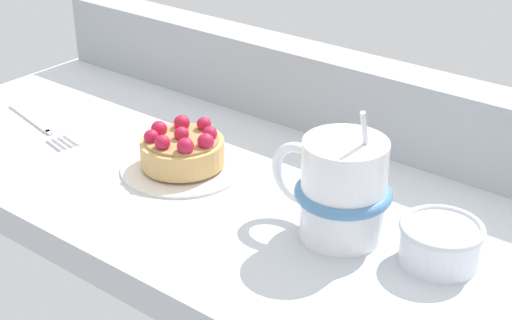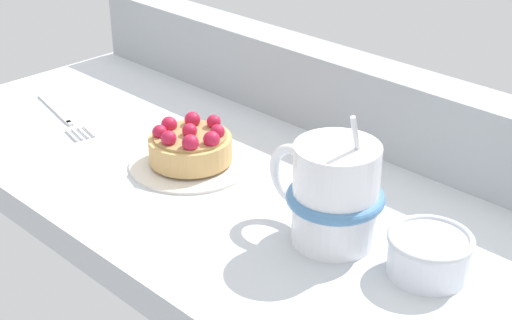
{
  "view_description": "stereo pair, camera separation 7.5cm",
  "coord_description": "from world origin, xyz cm",
  "px_view_note": "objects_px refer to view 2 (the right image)",
  "views": [
    {
      "loc": [
        46.11,
        -55.15,
        38.99
      ],
      "look_at": [
        4.61,
        -2.33,
        4.43
      ],
      "focal_mm": 53.81,
      "sensor_mm": 36.0,
      "label": 1
    },
    {
      "loc": [
        51.77,
        -50.16,
        38.99
      ],
      "look_at": [
        4.61,
        -2.33,
        4.43
      ],
      "focal_mm": 53.81,
      "sensor_mm": 36.0,
      "label": 2
    }
  ],
  "objects_px": {
    "raspberry_tart": "(190,145)",
    "coffee_mug": "(333,193)",
    "dessert_plate": "(191,162)",
    "dessert_fork": "(62,115)",
    "sugar_bowl": "(429,253)"
  },
  "relations": [
    {
      "from": "dessert_plate",
      "to": "raspberry_tart",
      "type": "relative_size",
      "value": 1.5
    },
    {
      "from": "raspberry_tart",
      "to": "sugar_bowl",
      "type": "distance_m",
      "value": 0.3
    },
    {
      "from": "raspberry_tart",
      "to": "sugar_bowl",
      "type": "xyz_separation_m",
      "value": [
        0.3,
        0.01,
        -0.0
      ]
    },
    {
      "from": "sugar_bowl",
      "to": "coffee_mug",
      "type": "bearing_deg",
      "value": -170.36
    },
    {
      "from": "sugar_bowl",
      "to": "dessert_plate",
      "type": "bearing_deg",
      "value": -178.09
    },
    {
      "from": "coffee_mug",
      "to": "dessert_fork",
      "type": "xyz_separation_m",
      "value": [
        -0.41,
        -0.02,
        -0.04
      ]
    },
    {
      "from": "coffee_mug",
      "to": "sugar_bowl",
      "type": "height_order",
      "value": "coffee_mug"
    },
    {
      "from": "dessert_fork",
      "to": "dessert_plate",
      "type": "bearing_deg",
      "value": 7.73
    },
    {
      "from": "dessert_plate",
      "to": "dessert_fork",
      "type": "distance_m",
      "value": 0.21
    },
    {
      "from": "coffee_mug",
      "to": "sugar_bowl",
      "type": "xyz_separation_m",
      "value": [
        0.09,
        0.02,
        -0.03
      ]
    },
    {
      "from": "dessert_plate",
      "to": "raspberry_tart",
      "type": "height_order",
      "value": "raspberry_tart"
    },
    {
      "from": "dessert_plate",
      "to": "dessert_fork",
      "type": "bearing_deg",
      "value": -172.27
    },
    {
      "from": "raspberry_tart",
      "to": "coffee_mug",
      "type": "distance_m",
      "value": 0.21
    },
    {
      "from": "coffee_mug",
      "to": "dessert_fork",
      "type": "bearing_deg",
      "value": -176.88
    },
    {
      "from": "coffee_mug",
      "to": "dessert_fork",
      "type": "distance_m",
      "value": 0.42
    }
  ]
}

